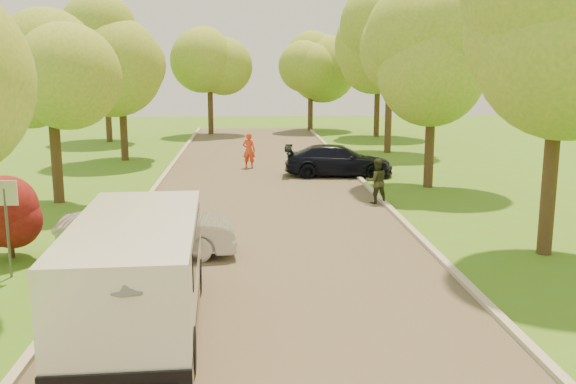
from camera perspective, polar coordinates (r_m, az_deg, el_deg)
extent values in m
plane|color=#4C771C|center=(10.96, -0.47, -13.66)|extent=(100.00, 100.00, 0.00)
cube|color=#4C4438|center=(18.52, -1.86, -3.21)|extent=(8.00, 60.00, 0.01)
cube|color=#B2AD9E|center=(18.83, -14.29, -3.15)|extent=(0.18, 60.00, 0.12)
cube|color=#B2AD9E|center=(19.06, 10.42, -2.81)|extent=(0.18, 60.00, 0.12)
cylinder|color=#59595E|center=(15.32, -23.64, -3.39)|extent=(0.06, 0.06, 2.00)
cube|color=white|center=(15.13, -23.90, -0.09)|extent=(0.55, 0.04, 0.55)
cylinder|color=#382619|center=(17.01, -23.36, -4.25)|extent=(0.12, 0.12, 0.70)
sphere|color=#590F0F|center=(16.84, -23.56, -1.78)|extent=(1.70, 1.70, 1.70)
cylinder|color=#382619|center=(23.06, -19.91, 2.96)|extent=(0.36, 0.36, 3.15)
sphere|color=#5F9328|center=(22.86, -20.38, 10.00)|extent=(4.20, 4.20, 4.20)
sphere|color=#5F9328|center=(22.70, -18.94, 11.68)|extent=(3.15, 3.15, 3.15)
cylinder|color=#382619|center=(32.61, -14.43, 6.08)|extent=(0.36, 0.36, 3.83)
sphere|color=#5F9328|center=(32.51, -14.72, 11.98)|extent=(4.80, 4.80, 4.80)
sphere|color=#5F9328|center=(32.40, -13.50, 13.31)|extent=(3.60, 3.60, 3.60)
cylinder|color=#382619|center=(16.86, 22.24, 1.15)|extent=(0.36, 0.36, 3.83)
sphere|color=#5F9328|center=(16.66, 23.12, 12.79)|extent=(5.00, 5.00, 5.00)
cylinder|color=#382619|center=(25.09, 12.47, 4.23)|extent=(0.36, 0.36, 3.38)
sphere|color=#5F9328|center=(24.92, 12.77, 11.11)|extent=(4.40, 4.40, 4.40)
sphere|color=#5F9328|center=(25.12, 14.31, 12.55)|extent=(3.30, 3.30, 3.30)
cylinder|color=#382619|center=(34.86, 8.91, 6.79)|extent=(0.36, 0.36, 4.05)
sphere|color=#5F9328|center=(34.78, 9.09, 12.69)|extent=(5.20, 5.20, 5.20)
sphere|color=#5F9328|center=(34.99, 10.42, 13.92)|extent=(3.90, 3.90, 3.90)
cylinder|color=#382619|center=(40.91, -15.69, 6.83)|extent=(0.36, 0.36, 3.60)
sphere|color=#5F9328|center=(40.82, -15.94, 11.44)|extent=(5.00, 5.00, 5.00)
sphere|color=#5F9328|center=(40.69, -14.94, 12.56)|extent=(3.75, 3.75, 3.75)
cylinder|color=#382619|center=(42.88, 7.91, 7.46)|extent=(0.36, 0.36, 3.83)
sphere|color=#5F9328|center=(42.80, 8.03, 12.03)|extent=(5.00, 5.00, 5.00)
sphere|color=#5F9328|center=(42.98, 9.06, 12.99)|extent=(3.75, 3.75, 3.75)
cylinder|color=#382619|center=(44.10, -6.90, 7.29)|extent=(0.36, 0.36, 3.38)
sphere|color=#5F9328|center=(44.00, -7.00, 11.36)|extent=(4.80, 4.80, 4.80)
sphere|color=#5F9328|center=(43.98, -6.06, 12.32)|extent=(3.60, 3.60, 3.60)
cylinder|color=#382619|center=(46.24, 2.00, 7.68)|extent=(0.36, 0.36, 3.60)
sphere|color=#5F9328|center=(46.16, 2.03, 11.77)|extent=(5.00, 5.00, 5.00)
sphere|color=#5F9328|center=(46.25, 2.98, 12.70)|extent=(3.75, 3.75, 3.75)
cube|color=white|center=(11.56, -13.30, -6.83)|extent=(2.30, 5.32, 1.80)
cube|color=black|center=(11.81, -13.13, -10.35)|extent=(2.32, 5.43, 0.33)
cube|color=black|center=(11.70, -13.24, -4.38)|extent=(2.26, 3.79, 0.60)
cylinder|color=black|center=(10.39, -19.53, -13.62)|extent=(0.29, 0.73, 0.72)
cylinder|color=black|center=(10.12, -8.97, -13.76)|extent=(0.29, 0.73, 0.72)
cylinder|color=black|center=(13.57, -16.19, -7.51)|extent=(0.29, 0.73, 0.72)
cylinder|color=black|center=(13.36, -8.27, -7.46)|extent=(0.29, 0.73, 0.72)
imported|color=#B3B3B8|center=(15.92, -12.34, -3.31)|extent=(4.33, 1.86, 1.39)
imported|color=black|center=(27.21, 4.51, 2.80)|extent=(4.69, 2.26, 1.32)
cylinder|color=#BFCC4C|center=(9.99, -12.53, -16.26)|extent=(0.04, 0.07, 0.07)
cylinder|color=#BFCC4C|center=(10.03, -13.44, -16.19)|extent=(0.04, 0.07, 0.07)
imported|color=gray|center=(9.34, -13.77, -11.99)|extent=(1.18, 0.77, 1.73)
imported|color=red|center=(29.30, -3.49, 3.70)|extent=(0.67, 0.53, 1.62)
imported|color=#2D311D|center=(21.85, 7.87, 0.96)|extent=(0.80, 0.65, 1.54)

